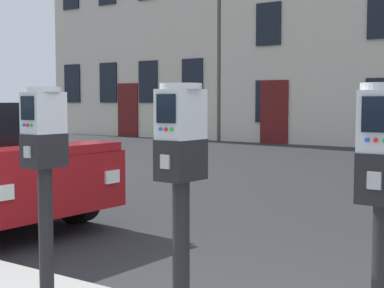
% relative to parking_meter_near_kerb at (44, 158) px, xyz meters
% --- Properties ---
extents(parking_meter_near_kerb, '(0.23, 0.26, 1.39)m').
position_rel_parking_meter_near_kerb_xyz_m(parking_meter_near_kerb, '(0.00, 0.00, 0.00)').
color(parking_meter_near_kerb, black).
rests_on(parking_meter_near_kerb, sidewalk_slab).
extents(parking_meter_twin_adjacent, '(0.23, 0.26, 1.40)m').
position_rel_parking_meter_near_kerb_xyz_m(parking_meter_twin_adjacent, '(1.03, 0.00, 0.00)').
color(parking_meter_twin_adjacent, black).
rests_on(parking_meter_twin_adjacent, sidewalk_slab).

